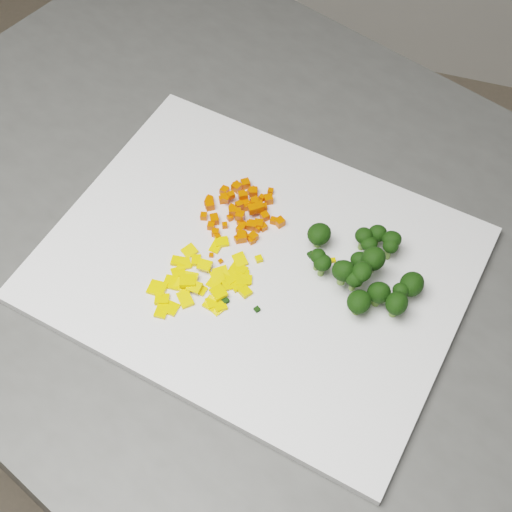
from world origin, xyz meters
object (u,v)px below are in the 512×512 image
(counter_block, at_px, (263,388))
(pepper_pile, at_px, (205,278))
(broccoli_pile, at_px, (359,262))
(cutting_board, at_px, (256,264))
(carrot_pile, at_px, (241,202))

(counter_block, xyz_separation_m, pepper_pile, (-0.04, -0.09, 0.47))
(broccoli_pile, bearing_deg, pepper_pile, -160.57)
(counter_block, relative_size, cutting_board, 2.30)
(counter_block, height_order, cutting_board, cutting_board)
(carrot_pile, height_order, pepper_pile, carrot_pile)
(carrot_pile, bearing_deg, counter_block, -32.06)
(cutting_board, height_order, pepper_pile, pepper_pile)
(carrot_pile, height_order, broccoli_pile, broccoli_pile)
(cutting_board, relative_size, broccoli_pile, 3.75)
(carrot_pile, distance_m, broccoli_pile, 0.16)
(counter_block, xyz_separation_m, carrot_pile, (-0.04, 0.02, 0.48))
(counter_block, bearing_deg, cutting_board, -88.17)
(cutting_board, distance_m, pepper_pile, 0.06)
(broccoli_pile, bearing_deg, counter_block, 165.58)
(carrot_pile, relative_size, pepper_pile, 0.86)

